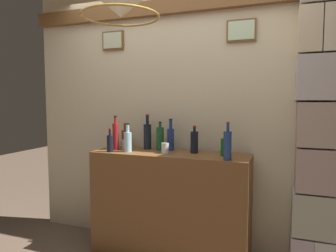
# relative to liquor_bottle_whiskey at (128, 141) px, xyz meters

# --- Properties ---
(panelled_rear_partition) EXTENTS (3.26, 0.15, 2.59)m
(panelled_rear_partition) POSITION_rel_liquor_bottle_whiskey_xyz_m (0.39, 0.37, 0.28)
(panelled_rear_partition) COLOR beige
(panelled_rear_partition) RESTS_ON ground
(stone_pillar) EXTENTS (0.34, 0.35, 2.53)m
(stone_pillar) POSITION_rel_liquor_bottle_whiskey_xyz_m (1.61, 0.21, 0.18)
(stone_pillar) COLOR #9F919E
(stone_pillar) RESTS_ON ground
(bar_shelf_unit) EXTENTS (1.44, 0.43, 0.98)m
(bar_shelf_unit) POSITION_rel_liquor_bottle_whiskey_xyz_m (0.39, 0.08, -0.59)
(bar_shelf_unit) COLOR brown
(bar_shelf_unit) RESTS_ON ground
(liquor_bottle_whiskey) EXTENTS (0.07, 0.07, 0.27)m
(liquor_bottle_whiskey) POSITION_rel_liquor_bottle_whiskey_xyz_m (0.00, 0.00, 0.00)
(liquor_bottle_whiskey) COLOR #A1D0E2
(liquor_bottle_whiskey) RESTS_ON bar_shelf_unit
(liquor_bottle_rye) EXTENTS (0.08, 0.08, 0.34)m
(liquor_bottle_rye) POSITION_rel_liquor_bottle_whiskey_xyz_m (0.11, 0.20, 0.03)
(liquor_bottle_rye) COLOR black
(liquor_bottle_rye) RESTS_ON bar_shelf_unit
(liquor_bottle_bourbon) EXTENTS (0.06, 0.06, 0.31)m
(liquor_bottle_bourbon) POSITION_rel_liquor_bottle_whiskey_xyz_m (0.94, -0.08, 0.02)
(liquor_bottle_bourbon) COLOR navy
(liquor_bottle_bourbon) RESTS_ON bar_shelf_unit
(liquor_bottle_vermouth) EXTENTS (0.07, 0.07, 0.22)m
(liquor_bottle_vermouth) POSITION_rel_liquor_bottle_whiskey_xyz_m (0.89, 0.10, -0.02)
(liquor_bottle_vermouth) COLOR #185322
(liquor_bottle_vermouth) RESTS_ON bar_shelf_unit
(liquor_bottle_rum) EXTENTS (0.07, 0.07, 0.30)m
(liquor_bottle_rum) POSITION_rel_liquor_bottle_whiskey_xyz_m (0.35, 0.21, 0.02)
(liquor_bottle_rum) COLOR navy
(liquor_bottle_rum) RESTS_ON bar_shelf_unit
(liquor_bottle_brandy) EXTENTS (0.06, 0.06, 0.22)m
(liquor_bottle_brandy) POSITION_rel_liquor_bottle_whiskey_xyz_m (-0.15, -0.07, -0.02)
(liquor_bottle_brandy) COLOR black
(liquor_bottle_brandy) RESTS_ON bar_shelf_unit
(liquor_bottle_gin) EXTENTS (0.06, 0.06, 0.33)m
(liquor_bottle_gin) POSITION_rel_liquor_bottle_whiskey_xyz_m (-0.16, 0.06, 0.03)
(liquor_bottle_gin) COLOR maroon
(liquor_bottle_gin) RESTS_ON bar_shelf_unit
(liquor_bottle_mezcal) EXTENTS (0.07, 0.07, 0.28)m
(liquor_bottle_mezcal) POSITION_rel_liquor_bottle_whiskey_xyz_m (0.25, 0.17, 0.01)
(liquor_bottle_mezcal) COLOR #194923
(liquor_bottle_mezcal) RESTS_ON bar_shelf_unit
(liquor_bottle_tequila) EXTENTS (0.07, 0.07, 0.26)m
(liquor_bottle_tequila) POSITION_rel_liquor_bottle_whiskey_xyz_m (-0.14, 0.21, -0.01)
(liquor_bottle_tequila) COLOR brown
(liquor_bottle_tequila) RESTS_ON bar_shelf_unit
(liquor_bottle_vodka) EXTENTS (0.07, 0.07, 0.25)m
(liquor_bottle_vodka) POSITION_rel_liquor_bottle_whiskey_xyz_m (0.60, 0.14, 0.00)
(liquor_bottle_vodka) COLOR black
(liquor_bottle_vodka) RESTS_ON bar_shelf_unit
(glass_tumbler_rocks) EXTENTS (0.08, 0.08, 0.09)m
(glass_tumbler_rocks) POSITION_rel_liquor_bottle_whiskey_xyz_m (-0.08, 0.11, -0.05)
(glass_tumbler_rocks) COLOR silver
(glass_tumbler_rocks) RESTS_ON bar_shelf_unit
(glass_tumbler_highball) EXTENTS (0.07, 0.07, 0.10)m
(glass_tumbler_highball) POSITION_rel_liquor_bottle_whiskey_xyz_m (0.36, 0.04, -0.05)
(glass_tumbler_highball) COLOR silver
(glass_tumbler_highball) RESTS_ON bar_shelf_unit
(pendant_lamp) EXTENTS (0.56, 0.56, 0.66)m
(pendant_lamp) POSITION_rel_liquor_bottle_whiskey_xyz_m (0.25, -0.56, 1.07)
(pendant_lamp) COLOR #EFE5C6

